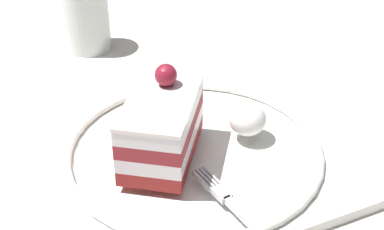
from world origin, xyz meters
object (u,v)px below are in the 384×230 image
Objects in this scene: drink_glass_near at (86,21)px; fork at (240,213)px; cake_slice at (161,125)px; dessert_plate at (192,152)px; whipped_cream_dollop at (249,121)px.

fork is at bearing -175.47° from drink_glass_near.
cake_slice reaches higher than drink_glass_near.
dessert_plate is 0.06m from whipped_cream_dollop.
fork is at bearing 148.87° from whipped_cream_dollop.
fork is (-0.09, 0.05, -0.01)m from whipped_cream_dollop.
fork is (-0.10, 0.00, 0.01)m from dessert_plate.
whipped_cream_dollop is at bearing -93.74° from cake_slice.
cake_slice reaches higher than whipped_cream_dollop.
drink_glass_near is (0.26, 0.08, 0.00)m from whipped_cream_dollop.
cake_slice is 0.10m from fork.
whipped_cream_dollop is 0.10m from fork.
cake_slice is 0.08m from whipped_cream_dollop.
whipped_cream_dollop reaches higher than dessert_plate.
drink_glass_near is at bearing 6.65° from dessert_plate.
fork is 0.35m from drink_glass_near.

